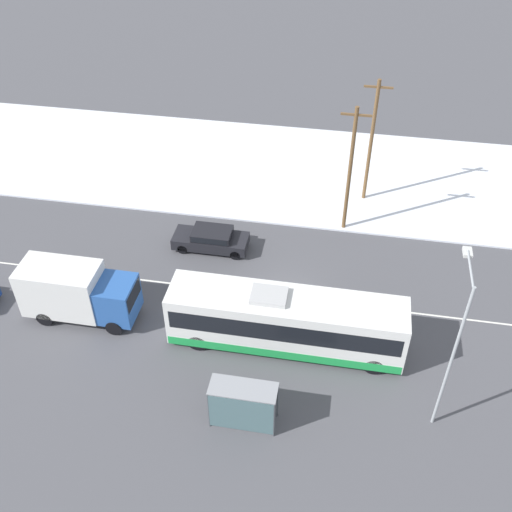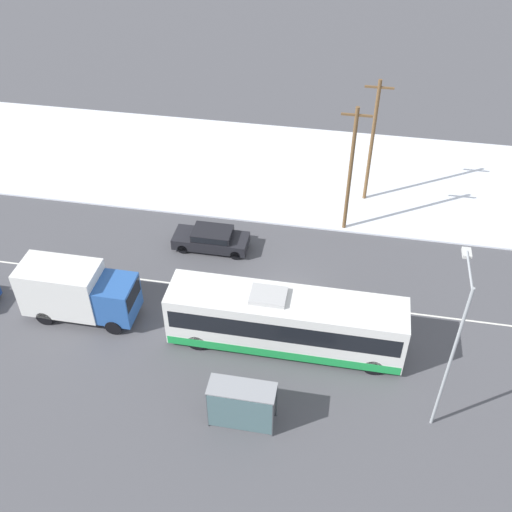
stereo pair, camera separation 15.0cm
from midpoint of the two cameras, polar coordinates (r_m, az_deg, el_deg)
The scene contains 11 objects.
ground_plane at distance 34.28m, azimuth 2.68°, elevation -3.95°, with size 120.00×120.00×0.00m, color #4C4C51.
snow_lot at distance 44.94m, azimuth 5.10°, elevation 7.91°, with size 80.00×13.47×0.12m.
lane_marking_center at distance 34.28m, azimuth 2.68°, elevation -3.95°, with size 60.00×0.12×0.00m.
city_bus at distance 30.61m, azimuth 2.72°, elevation -6.22°, with size 12.01×2.57×3.43m.
box_truck at distance 33.44m, azimuth -16.85°, elevation -3.23°, with size 6.14×2.30×3.28m.
sedan_car at distance 37.24m, azimuth -4.40°, elevation 1.68°, with size 4.64×1.80×1.39m.
pedestrian_at_stop at distance 28.56m, azimuth -0.02°, elevation -12.85°, with size 0.57×0.26×1.60m.
bus_shelter at distance 27.33m, azimuth -1.49°, elevation -13.85°, with size 3.05×1.20×2.40m.
streetlamp at distance 26.28m, azimuth 18.31°, elevation -7.27°, with size 0.36×2.74×8.49m.
utility_pole_roadside at distance 37.14m, azimuth 8.83°, elevation 8.16°, with size 1.80×0.24×8.59m.
utility_pole_snowlot at distance 40.30m, azimuth 10.81°, elevation 10.73°, with size 1.80×0.24×8.73m.
Camera 1 is at (2.67, -24.65, 23.68)m, focal length 42.00 mm.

